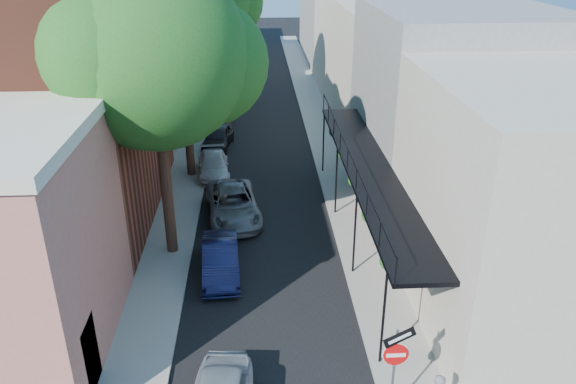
{
  "coord_description": "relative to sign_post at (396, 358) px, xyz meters",
  "views": [
    {
      "loc": [
        -0.26,
        -10.08,
        11.91
      ],
      "look_at": [
        0.91,
        9.57,
        2.8
      ],
      "focal_mm": 35.0,
      "sensor_mm": 36.0,
      "label": 1
    }
  ],
  "objects": [
    {
      "name": "parked_car_e",
      "position": [
        -5.76,
        21.43,
        -1.38
      ],
      "size": [
        2.06,
        4.01,
        1.31
      ],
      "primitive_type": "imported",
      "rotation": [
        0.0,
        0.0,
        -0.14
      ],
      "color": "black",
      "rests_on": "ground"
    },
    {
      "name": "road_surface",
      "position": [
        -3.16,
        29.03,
        -2.03
      ],
      "size": [
        6.0,
        64.0,
        0.01
      ],
      "primitive_type": "cube",
      "color": "black",
      "rests_on": "ground"
    },
    {
      "name": "parked_car_c",
      "position": [
        -4.56,
        11.99,
        -1.36
      ],
      "size": [
        2.87,
        5.13,
        1.36
      ],
      "primitive_type": "imported",
      "rotation": [
        0.0,
        0.0,
        0.13
      ],
      "color": "slate",
      "rests_on": "ground"
    },
    {
      "name": "sign_post",
      "position": [
        0.0,
        0.0,
        0.0
      ],
      "size": [
        0.89,
        0.17,
        2.99
      ],
      "color": "#595B60",
      "rests_on": "ground"
    },
    {
      "name": "oak_mid",
      "position": [
        -6.58,
        17.26,
        5.02
      ],
      "size": [
        6.6,
        6.0,
        10.2
      ],
      "color": "#352015",
      "rests_on": "ground"
    },
    {
      "name": "parked_car_g",
      "position": [
        -4.56,
        32.51,
        -1.44
      ],
      "size": [
        2.26,
        4.43,
        1.2
      ],
      "primitive_type": "imported",
      "rotation": [
        0.0,
        0.0,
        0.06
      ],
      "color": "#949FA7",
      "rests_on": "ground"
    },
    {
      "name": "oak_near",
      "position": [
        -6.53,
        9.29,
        5.84
      ],
      "size": [
        7.48,
        6.8,
        11.42
      ],
      "color": "#352015",
      "rests_on": "ground"
    },
    {
      "name": "parked_car_f",
      "position": [
        -5.76,
        26.36,
        -1.36
      ],
      "size": [
        1.58,
        4.13,
        1.34
      ],
      "primitive_type": "imported",
      "rotation": [
        0.0,
        0.0,
        -0.04
      ],
      "color": "#655B55",
      "rests_on": "ground"
    },
    {
      "name": "buildings_left",
      "position": [
        -12.46,
        27.79,
        2.9
      ],
      "size": [
        10.1,
        59.1,
        12.0
      ],
      "color": "#BC7660",
      "rests_on": "ground"
    },
    {
      "name": "sidewalk_right",
      "position": [
        0.84,
        29.03,
        -1.98
      ],
      "size": [
        2.0,
        64.0,
        0.12
      ],
      "primitive_type": "cube",
      "color": "gray",
      "rests_on": "ground"
    },
    {
      "name": "parked_car_d",
      "position": [
        -5.76,
        17.0,
        -1.47
      ],
      "size": [
        1.97,
        4.06,
        1.14
      ],
      "primitive_type": "imported",
      "rotation": [
        0.0,
        0.0,
        0.1
      ],
      "color": "silver",
      "rests_on": "ground"
    },
    {
      "name": "buildings_right",
      "position": [
        5.83,
        28.51,
        2.39
      ],
      "size": [
        9.8,
        55.0,
        10.0
      ],
      "color": "beige",
      "rests_on": "ground"
    },
    {
      "name": "sidewalk_left",
      "position": [
        -7.16,
        29.03,
        -1.98
      ],
      "size": [
        2.0,
        64.0,
        0.12
      ],
      "primitive_type": "cube",
      "color": "gray",
      "rests_on": "ground"
    },
    {
      "name": "parked_car_b",
      "position": [
        -4.9,
        7.31,
        -1.4
      ],
      "size": [
        1.6,
        3.95,
        1.28
      ],
      "primitive_type": "imported",
      "rotation": [
        0.0,
        0.0,
        0.06
      ],
      "color": "#121438",
      "rests_on": "ground"
    }
  ]
}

